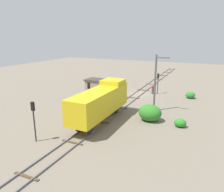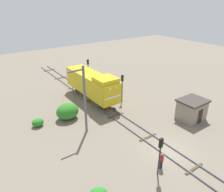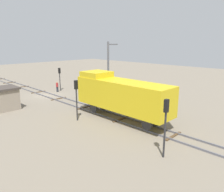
# 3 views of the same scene
# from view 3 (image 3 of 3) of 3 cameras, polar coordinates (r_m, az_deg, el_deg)

# --- Properties ---
(ground_plane) EXTENTS (110.30, 110.30, 0.00)m
(ground_plane) POSITION_cam_3_polar(r_m,az_deg,el_deg) (34.99, -16.41, 0.15)
(ground_plane) COLOR #756B5B
(railway_track) EXTENTS (2.40, 73.53, 0.16)m
(railway_track) POSITION_cam_3_polar(r_m,az_deg,el_deg) (34.98, -16.42, 0.26)
(railway_track) COLOR #595960
(railway_track) RESTS_ON ground
(locomotive) EXTENTS (2.90, 11.60, 4.60)m
(locomotive) POSITION_cam_3_polar(r_m,az_deg,el_deg) (22.50, 2.21, 0.57)
(locomotive) COLOR gold
(locomotive) RESTS_ON railway_track
(traffic_signal_near) EXTENTS (0.32, 0.34, 3.85)m
(traffic_signal_near) POSITION_cam_3_polar(r_m,az_deg,el_deg) (37.38, -13.54, 5.38)
(traffic_signal_near) COLOR #262628
(traffic_signal_near) RESTS_ON ground
(traffic_signal_mid) EXTENTS (0.32, 0.34, 4.24)m
(traffic_signal_mid) POSITION_cam_3_polar(r_m,az_deg,el_deg) (22.43, -9.32, 0.81)
(traffic_signal_mid) COLOR #262628
(traffic_signal_mid) RESTS_ON ground
(traffic_signal_far) EXTENTS (0.32, 0.34, 4.24)m
(traffic_signal_far) POSITION_cam_3_polar(r_m,az_deg,el_deg) (15.32, 13.80, -5.54)
(traffic_signal_far) COLOR #262628
(traffic_signal_far) RESTS_ON ground
(worker_near_track) EXTENTS (0.38, 0.38, 1.70)m
(worker_near_track) POSITION_cam_3_polar(r_m,az_deg,el_deg) (36.92, -14.13, 2.57)
(worker_near_track) COLOR #262B38
(worker_near_track) RESTS_ON ground
(catenary_mast) EXTENTS (1.94, 0.28, 8.06)m
(catenary_mast) POSITION_cam_3_polar(r_m,az_deg,el_deg) (30.61, -0.91, 6.97)
(catenary_mast) COLOR #595960
(catenary_mast) RESTS_ON ground
(relay_hut) EXTENTS (3.50, 2.90, 2.74)m
(relay_hut) POSITION_cam_3_polar(r_m,az_deg,el_deg) (29.20, -26.71, -0.61)
(relay_hut) COLOR gray
(relay_hut) RESTS_ON ground
(bush_near) EXTENTS (2.94, 2.40, 2.14)m
(bush_near) POSITION_cam_3_polar(r_m,az_deg,el_deg) (28.81, 5.35, -0.01)
(bush_near) COLOR #2D7B26
(bush_near) RESTS_ON ground
(bush_mid) EXTENTS (1.63, 1.34, 1.19)m
(bush_mid) POSITION_cam_3_polar(r_m,az_deg,el_deg) (40.58, -5.75, 3.33)
(bush_mid) COLOR #297D26
(bush_mid) RESTS_ON ground
(bush_far) EXTENTS (1.44, 1.17, 1.04)m
(bush_far) POSITION_cam_3_polar(r_m,az_deg,el_deg) (31.66, 10.35, 0.06)
(bush_far) COLOR #2A8326
(bush_far) RESTS_ON ground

